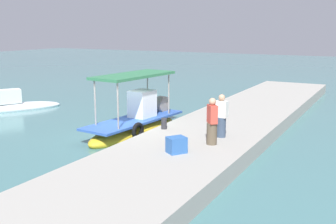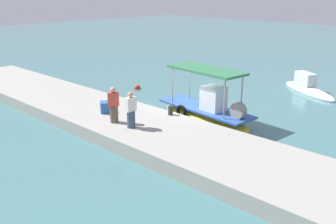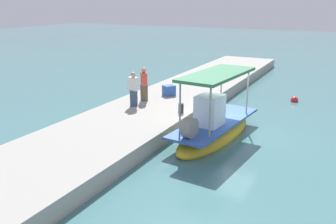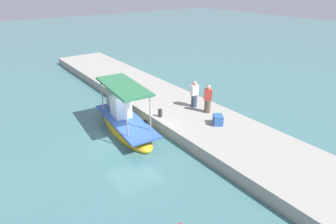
# 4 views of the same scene
# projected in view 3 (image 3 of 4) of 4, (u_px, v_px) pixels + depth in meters

# --- Properties ---
(ground_plane) EXTENTS (120.00, 120.00, 0.00)m
(ground_plane) POSITION_uv_depth(u_px,v_px,m) (226.00, 131.00, 16.55)
(ground_plane) COLOR #437477
(dock_quay) EXTENTS (36.00, 4.49, 0.63)m
(dock_quay) POSITION_uv_depth(u_px,v_px,m) (150.00, 112.00, 18.16)
(dock_quay) COLOR #A09C94
(dock_quay) RESTS_ON ground_plane
(main_fishing_boat) EXTENTS (5.92, 2.23, 3.14)m
(main_fishing_boat) POSITION_uv_depth(u_px,v_px,m) (214.00, 127.00, 15.53)
(main_fishing_boat) COLOR gold
(main_fishing_boat) RESTS_ON ground_plane
(fisherman_near_bollard) EXTENTS (0.54, 0.54, 1.72)m
(fisherman_near_bollard) POSITION_uv_depth(u_px,v_px,m) (144.00, 86.00, 18.90)
(fisherman_near_bollard) COLOR brown
(fisherman_near_bollard) RESTS_ON dock_quay
(fisherman_by_crate) EXTENTS (0.40, 0.50, 1.68)m
(fisherman_by_crate) POSITION_uv_depth(u_px,v_px,m) (134.00, 91.00, 17.91)
(fisherman_by_crate) COLOR #37485F
(fisherman_by_crate) RESTS_ON dock_quay
(mooring_bollard) EXTENTS (0.24, 0.24, 0.46)m
(mooring_bollard) POSITION_uv_depth(u_px,v_px,m) (181.00, 108.00, 16.91)
(mooring_bollard) COLOR #2D2D33
(mooring_bollard) RESTS_ON dock_quay
(cargo_crate) EXTENTS (0.78, 0.75, 0.55)m
(cargo_crate) POSITION_uv_depth(u_px,v_px,m) (169.00, 90.00, 20.07)
(cargo_crate) COLOR #2D5EA8
(cargo_crate) RESTS_ON dock_quay
(marker_buoy) EXTENTS (0.42, 0.42, 0.42)m
(marker_buoy) POSITION_uv_depth(u_px,v_px,m) (294.00, 100.00, 21.28)
(marker_buoy) COLOR red
(marker_buoy) RESTS_ON ground_plane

